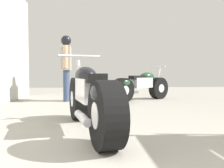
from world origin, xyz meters
TOP-DOWN VIEW (x-y plane):
  - ground_plane at (0.00, 3.16)m, footprint 15.18×15.18m
  - motorcycle_maroon_cruiser at (-0.63, 2.04)m, footprint 0.76×2.01m
  - motorcycle_black_naked at (0.61, 5.02)m, footprint 1.67×1.23m
  - mechanic_in_blue at (-1.25, 5.11)m, footprint 0.25×0.64m

SIDE VIEW (x-z plane):
  - ground_plane at x=0.00m, z-range 0.00..0.00m
  - motorcycle_black_naked at x=0.61m, z-range -0.08..0.81m
  - motorcycle_maroon_cruiser at x=-0.63m, z-range -0.08..0.86m
  - mechanic_in_blue at x=-1.25m, z-range 0.16..1.78m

